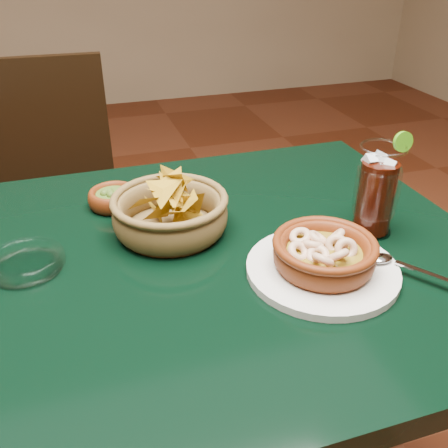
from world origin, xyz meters
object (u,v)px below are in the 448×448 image
object	(u,v)px
dining_chair	(50,210)
cola_drink	(376,191)
chip_basket	(170,212)
dining_table	(144,309)
shrimp_plate	(324,257)

from	to	relation	value
dining_chair	cola_drink	xyz separation A→B (m)	(0.59, -0.74, 0.32)
chip_basket	dining_table	bearing A→B (deg)	-130.82
shrimp_plate	chip_basket	distance (m)	0.28
dining_table	shrimp_plate	distance (m)	0.32
dining_table	chip_basket	xyz separation A→B (m)	(0.07, 0.08, 0.14)
dining_chair	cola_drink	bearing A→B (deg)	-51.49
cola_drink	shrimp_plate	bearing A→B (deg)	-147.69
chip_basket	dining_chair	bearing A→B (deg)	110.96
dining_table	shrimp_plate	size ratio (longest dim) A/B	4.07
dining_table	shrimp_plate	xyz separation A→B (m)	(0.27, -0.12, 0.13)
dining_table	cola_drink	bearing A→B (deg)	-3.54
dining_table	cola_drink	distance (m)	0.46
dining_table	chip_basket	bearing A→B (deg)	49.18
dining_chair	dining_table	bearing A→B (deg)	-76.77
dining_chair	chip_basket	distance (m)	0.73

